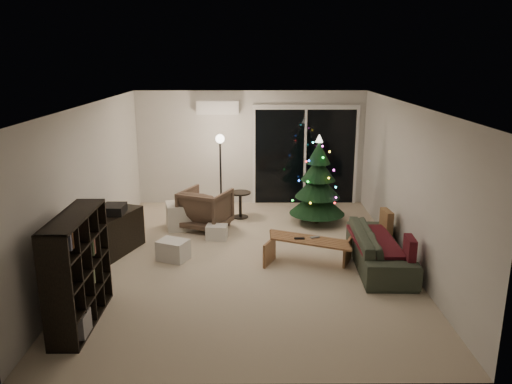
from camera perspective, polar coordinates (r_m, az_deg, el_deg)
room at (r=9.37m, az=2.13°, el=1.72°), size 6.50×7.51×2.60m
bookshelf at (r=6.56m, az=-21.11°, el=-8.32°), size 0.55×1.44×1.40m
media_cabinet at (r=8.70m, az=-15.73°, el=-4.55°), size 0.77×1.18×0.69m
stereo at (r=8.57m, az=-15.93°, el=-1.91°), size 0.35×0.42×0.15m
armchair at (r=9.58m, az=-5.78°, el=-1.94°), size 1.10×1.11×0.78m
ottoman at (r=9.70m, az=-8.53°, el=-2.69°), size 0.66×0.66×0.49m
cardboard_box_a at (r=8.27m, az=-9.45°, el=-6.56°), size 0.57×0.51×0.33m
cardboard_box_b at (r=9.09m, az=-4.51°, el=-4.59°), size 0.40×0.31×0.26m
side_table at (r=10.21m, az=-1.80°, el=-1.47°), size 0.50×0.50×0.54m
floor_lamp at (r=10.16m, az=-4.06°, el=1.65°), size 0.26×0.26×1.64m
sofa at (r=8.12m, az=14.00°, el=-6.28°), size 0.85×2.01×0.58m
sofa_throw at (r=8.05m, az=13.37°, el=-5.44°), size 0.62×1.43×0.05m
cushion_a at (r=8.70m, az=14.67°, el=-3.24°), size 0.15×0.39×0.38m
cushion_b at (r=7.53m, az=17.16°, el=-6.36°), size 0.14×0.39×0.38m
coffee_table at (r=8.04m, az=6.03°, el=-6.74°), size 1.38×0.95×0.41m
remote_a at (r=7.95m, az=4.99°, el=-5.30°), size 0.16×0.05×0.02m
remote_b at (r=8.02m, az=6.75°, el=-5.15°), size 0.16×0.09×0.02m
christmas_tree at (r=9.79m, az=7.09°, el=1.41°), size 1.34×1.34×1.77m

